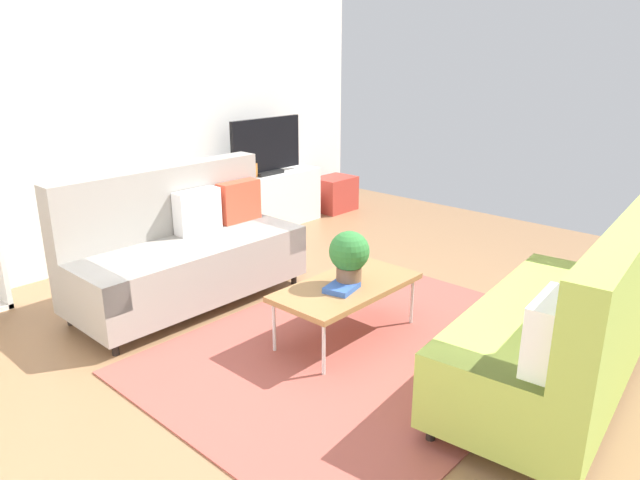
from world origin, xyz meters
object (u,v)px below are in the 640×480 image
at_px(tv_console, 267,201).
at_px(table_book_0, 342,287).
at_px(vase_0, 223,174).
at_px(couch_green, 564,330).
at_px(potted_plant, 349,255).
at_px(storage_trunk, 334,194).
at_px(couch_beige, 184,249).
at_px(vase_1, 237,170).
at_px(coffee_table, 347,288).
at_px(bottle_0, 255,170).
at_px(tv, 266,147).

distance_m(tv_console, table_book_0, 3.00).
distance_m(tv_console, vase_0, 0.70).
bearing_deg(tv_console, couch_green, -107.23).
bearing_deg(couch_green, potted_plant, 96.16).
height_order(couch_green, tv_console, couch_green).
bearing_deg(storage_trunk, couch_beige, -162.13).
height_order(table_book_0, vase_1, vase_1).
bearing_deg(table_book_0, storage_trunk, 41.84).
bearing_deg(table_book_0, tv_console, 57.50).
xyz_separation_m(couch_beige, coffee_table, (0.38, -1.42, -0.05)).
bearing_deg(vase_1, tv_console, -7.44).
xyz_separation_m(vase_0, bottle_0, (0.38, -0.09, 0.00)).
relative_size(couch_green, coffee_table, 1.79).
xyz_separation_m(couch_beige, tv_console, (1.89, 1.06, -0.13)).
distance_m(coffee_table, potted_plant, 0.25).
bearing_deg(tv_console, bottle_0, -168.78).
xyz_separation_m(storage_trunk, vase_1, (-1.48, 0.15, 0.51)).
bearing_deg(couch_beige, vase_0, -139.38).
xyz_separation_m(couch_green, coffee_table, (-0.29, 1.42, -0.05)).
relative_size(tv, bottle_0, 6.43).
distance_m(storage_trunk, vase_0, 1.76).
bearing_deg(tv_console, vase_0, 175.07).
xyz_separation_m(tv, potted_plant, (-1.50, -2.48, -0.31)).
relative_size(tv_console, potted_plant, 3.54).
distance_m(couch_beige, tv_console, 2.17).
relative_size(storage_trunk, vase_1, 2.74).
height_order(coffee_table, table_book_0, table_book_0).
height_order(tv, potted_plant, tv).
height_order(coffee_table, vase_0, vase_0).
distance_m(couch_beige, tv, 2.21).
xyz_separation_m(tv, vase_0, (-0.58, 0.07, -0.24)).
bearing_deg(vase_0, table_book_0, -111.77).
bearing_deg(vase_0, coffee_table, -110.05).
relative_size(coffee_table, vase_1, 5.80).
xyz_separation_m(couch_beige, tv, (1.89, 1.04, 0.51)).
bearing_deg(coffee_table, table_book_0, -158.92).
bearing_deg(bottle_0, couch_beige, -148.74).
xyz_separation_m(storage_trunk, table_book_0, (-2.71, -2.42, 0.22)).
distance_m(tv, vase_0, 0.63).
distance_m(couch_green, coffee_table, 1.45).
distance_m(couch_beige, vase_1, 1.89).
relative_size(potted_plant, vase_1, 2.09).
distance_m(potted_plant, bottle_0, 2.78).
xyz_separation_m(storage_trunk, potted_plant, (-2.60, -2.40, 0.42)).
height_order(tv_console, tv, tv).
distance_m(table_book_0, vase_1, 2.87).
bearing_deg(tv, couch_beige, -151.07).
distance_m(couch_beige, storage_trunk, 3.15).
bearing_deg(bottle_0, vase_1, 153.59).
xyz_separation_m(tv_console, bottle_0, (-0.20, -0.04, 0.40)).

